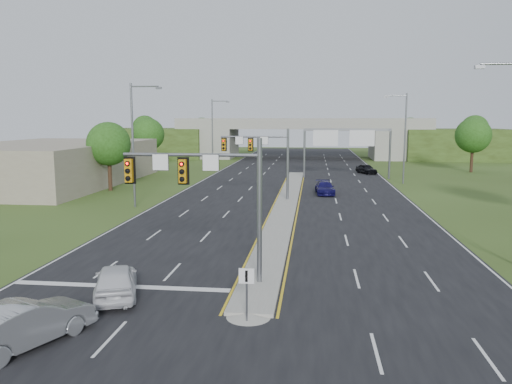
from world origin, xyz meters
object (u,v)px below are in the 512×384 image
object	(u,v)px
car_far_b	(325,188)
car_far_c	(366,169)
overpass	(302,141)
car_silver	(26,323)
car_white	(116,280)
keep_right_sign	(247,285)
signal_mast_far	(264,152)
signal_mast_near	(211,187)
sign_gantry	(346,139)

from	to	relation	value
car_far_b	car_far_c	xyz separation A→B (m)	(6.44, 21.16, 0.03)
overpass	car_silver	distance (m)	87.71
car_white	overpass	bearing A→B (deg)	-114.01
keep_right_sign	car_far_c	size ratio (longest dim) A/B	0.54
overpass	car_far_c	distance (m)	30.80
signal_mast_far	car_far_c	distance (m)	29.20
car_far_b	overpass	bearing A→B (deg)	90.02
signal_mast_far	car_silver	bearing A→B (deg)	-98.96
car_far_b	car_far_c	bearing A→B (deg)	68.87
signal_mast_far	car_white	xyz separation A→B (m)	(-3.89, -27.29, -3.95)
signal_mast_near	keep_right_sign	xyz separation A→B (m)	(2.26, -4.45, -3.21)
car_white	sign_gantry	bearing A→B (deg)	-124.92
overpass	sign_gantry	bearing A→B (deg)	-79.21
sign_gantry	car_silver	size ratio (longest dim) A/B	2.37
overpass	car_far_b	distance (m)	50.32
sign_gantry	car_white	distance (m)	49.20
signal_mast_near	overpass	xyz separation A→B (m)	(2.26, 80.07, -1.17)
signal_mast_near	car_silver	distance (m)	9.71
car_white	car_far_c	xyz separation A→B (m)	(16.29, 53.42, -0.06)
car_white	car_far_b	xyz separation A→B (m)	(9.85, 32.27, -0.09)
sign_gantry	overpass	bearing A→B (deg)	100.79
car_white	car_far_b	distance (m)	33.73
signal_mast_near	car_white	bearing A→B (deg)	-149.50
keep_right_sign	signal_mast_near	bearing A→B (deg)	116.94
car_silver	signal_mast_near	bearing A→B (deg)	-100.03
car_white	keep_right_sign	bearing A→B (deg)	140.88
keep_right_sign	car_far_b	world-z (taller)	keep_right_sign
keep_right_sign	car_far_c	bearing A→B (deg)	79.66
signal_mast_near	car_far_c	xyz separation A→B (m)	(12.40, 51.13, -4.01)
signal_mast_near	car_white	world-z (taller)	signal_mast_near
car_far_c	signal_mast_far	bearing A→B (deg)	-139.83
keep_right_sign	signal_mast_far	bearing A→B (deg)	94.39
signal_mast_far	signal_mast_near	bearing A→B (deg)	-90.00
car_far_b	car_far_c	world-z (taller)	car_far_c
car_white	car_far_b	size ratio (longest dim) A/B	0.97
signal_mast_far	keep_right_sign	bearing A→B (deg)	-85.61
signal_mast_near	overpass	world-z (taller)	overpass
signal_mast_near	car_far_c	distance (m)	52.77
signal_mast_far	overpass	bearing A→B (deg)	87.65
overpass	signal_mast_near	bearing A→B (deg)	-91.62
signal_mast_near	keep_right_sign	bearing A→B (deg)	-63.06
car_silver	sign_gantry	bearing A→B (deg)	-80.12
signal_mast_far	car_white	world-z (taller)	signal_mast_far
signal_mast_far	car_far_b	distance (m)	8.75
car_silver	car_far_b	size ratio (longest dim) A/B	1.07
car_white	car_silver	xyz separation A→B (m)	(-1.21, -5.00, 0.05)
overpass	car_far_c	world-z (taller)	overpass
signal_mast_near	signal_mast_far	distance (m)	25.00
signal_mast_near	sign_gantry	world-z (taller)	signal_mast_near
signal_mast_far	car_far_c	world-z (taller)	signal_mast_far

